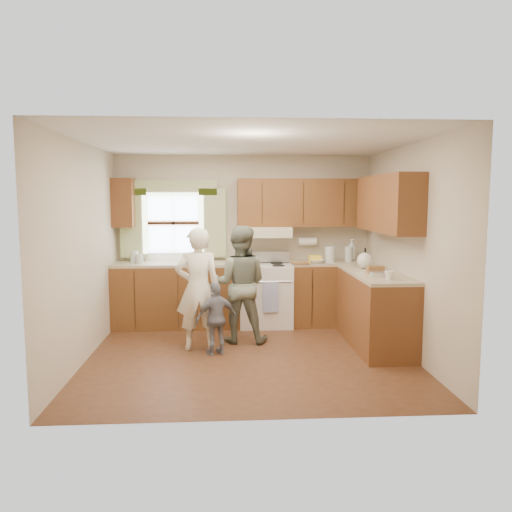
{
  "coord_description": "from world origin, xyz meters",
  "views": [
    {
      "loc": [
        -0.28,
        -5.76,
        1.87
      ],
      "look_at": [
        0.1,
        0.4,
        1.15
      ],
      "focal_mm": 35.0,
      "sensor_mm": 36.0,
      "label": 1
    }
  ],
  "objects": [
    {
      "name": "kitchen_fixtures",
      "position": [
        0.61,
        1.08,
        0.84
      ],
      "size": [
        3.8,
        2.25,
        2.15
      ],
      "color": "#45260E",
      "rests_on": "ground"
    },
    {
      "name": "room",
      "position": [
        0.0,
        0.0,
        1.25
      ],
      "size": [
        3.8,
        3.8,
        3.8
      ],
      "color": "#482916",
      "rests_on": "ground"
    },
    {
      "name": "woman_right",
      "position": [
        -0.1,
        0.61,
        0.76
      ],
      "size": [
        0.81,
        0.67,
        1.52
      ],
      "primitive_type": "imported",
      "rotation": [
        0.0,
        0.0,
        3.01
      ],
      "color": "#223924",
      "rests_on": "ground"
    },
    {
      "name": "child",
      "position": [
        -0.39,
        0.08,
        0.44
      ],
      "size": [
        0.56,
        0.4,
        0.88
      ],
      "primitive_type": "imported",
      "rotation": [
        0.0,
        0.0,
        3.56
      ],
      "color": "gray",
      "rests_on": "ground"
    },
    {
      "name": "stove",
      "position": [
        0.3,
        1.44,
        0.47
      ],
      "size": [
        0.76,
        0.67,
        1.07
      ],
      "color": "silver",
      "rests_on": "ground"
    },
    {
      "name": "woman_left",
      "position": [
        -0.62,
        0.31,
        0.76
      ],
      "size": [
        0.59,
        0.42,
        1.52
      ],
      "primitive_type": "imported",
      "rotation": [
        0.0,
        0.0,
        3.24
      ],
      "color": "white",
      "rests_on": "ground"
    }
  ]
}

